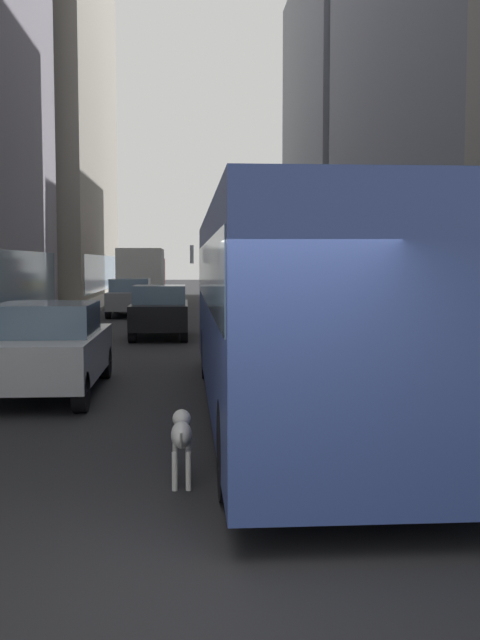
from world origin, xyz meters
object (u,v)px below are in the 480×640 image
Objects in this scene: car_white_van at (239,287)px; box_truck at (142,274)px; car_silver_sedan at (49,348)px; car_black_suv at (160,311)px; dalmatian_dog at (181,435)px; car_grey_wagon at (131,297)px; car_red_coupe at (272,303)px; transit_bus at (290,298)px; car_yellow_taxi at (151,284)px.

car_white_van is 0.55× the size of box_truck.
box_truck reaches higher than car_silver_sedan.
car_black_suv is 4.07× the size of dalmatian_dog.
car_grey_wagon and car_red_coupe have the same top height.
transit_bus is 33.59m from car_white_van.
transit_bus is 16.26m from car_red_coupe.
car_yellow_taxi is 8.71m from car_white_van.
dalmatian_dog is at bearing -66.72° from car_silver_sedan.
transit_bus is 21.75m from car_grey_wagon.
car_black_suv is 18.61m from box_truck.
box_truck reaches higher than car_red_coupe.
transit_bus is 2.94× the size of car_black_suv.
car_silver_sedan is at bearing -90.00° from car_grey_wagon.
car_silver_sedan and car_white_van have the same top height.
car_white_van is at bearing 65.31° from car_grey_wagon.
car_grey_wagon is (-0.00, 19.40, 0.00)m from car_silver_sedan.
dalmatian_dog is at bearing -86.01° from box_truck.
car_red_coupe is at bearing 80.66° from dalmatian_dog.
car_silver_sedan is 15.26m from car_red_coupe.
car_silver_sedan is at bearing -90.00° from car_yellow_taxi.
transit_bus is 2.66× the size of car_red_coupe.
car_black_suv is at bearing -86.77° from car_yellow_taxi.
box_truck is at bearing 90.00° from car_grey_wagon.
transit_bus is 30.63m from box_truck.
car_grey_wagon is 9.05m from box_truck.
car_white_van is at bearing 85.01° from dalmatian_dog.
car_yellow_taxi reaches higher than dalmatian_dog.
box_truck is at bearing -150.45° from car_white_van.
car_white_van is 6.49m from box_truck.
dalmatian_dog is (2.36, -43.74, -0.31)m from car_yellow_taxi.
box_truck is 34.00m from dalmatian_dog.
car_white_van is at bearing 90.00° from car_red_coupe.
transit_bus reaches higher than car_red_coupe.
car_grey_wagon is 7.65m from car_red_coupe.
box_truck is at bearing -90.00° from car_yellow_taxi.
transit_bus reaches higher than car_silver_sedan.
car_grey_wagon is 1.03× the size of car_red_coupe.
car_silver_sedan is 0.57× the size of box_truck.
car_grey_wagon is at bearing 99.54° from car_black_suv.
car_black_suv is at bearing 101.46° from transit_bus.
car_silver_sedan is 19.40m from car_grey_wagon.
car_red_coupe is (1.60, 16.15, -0.95)m from transit_bus.
car_red_coupe is at bearing -68.50° from box_truck.
car_black_suv is (1.60, 9.89, -0.00)m from car_silver_sedan.
car_red_coupe is at bearing 47.13° from car_black_suv.
car_silver_sedan is at bearing 113.28° from dalmatian_dog.
car_silver_sedan is 1.09× the size of car_black_suv.
car_red_coupe is at bearing 84.34° from transit_bus.
box_truck is (-4.00, 30.36, -0.11)m from transit_bus.
car_white_van is 0.95× the size of car_red_coupe.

